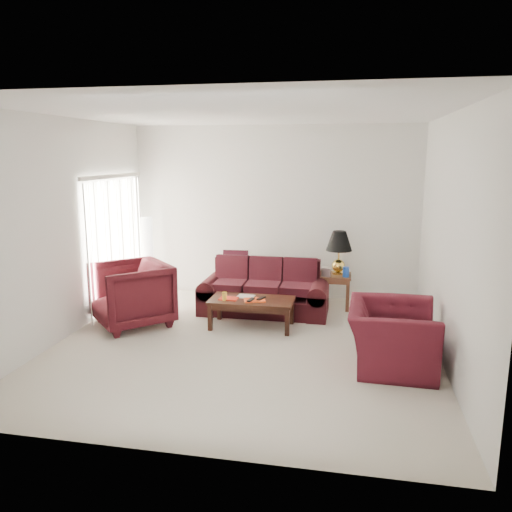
{
  "coord_description": "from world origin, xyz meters",
  "views": [
    {
      "loc": [
        1.35,
        -6.13,
        2.51
      ],
      "look_at": [
        0.0,
        0.85,
        1.05
      ],
      "focal_mm": 35.0,
      "sensor_mm": 36.0,
      "label": 1
    }
  ],
  "objects_px": {
    "end_table": "(335,291)",
    "armchair_left": "(131,294)",
    "coffee_table": "(252,313)",
    "sofa": "(264,288)",
    "armchair_right": "(392,336)",
    "floor_lamp": "(148,256)"
  },
  "relations": [
    {
      "from": "sofa",
      "to": "armchair_left",
      "type": "height_order",
      "value": "armchair_left"
    },
    {
      "from": "end_table",
      "to": "armchair_left",
      "type": "relative_size",
      "value": 0.54
    },
    {
      "from": "floor_lamp",
      "to": "armchair_right",
      "type": "relative_size",
      "value": 1.24
    },
    {
      "from": "sofa",
      "to": "armchair_left",
      "type": "relative_size",
      "value": 1.94
    },
    {
      "from": "sofa",
      "to": "coffee_table",
      "type": "distance_m",
      "value": 0.73
    },
    {
      "from": "sofa",
      "to": "armchair_left",
      "type": "xyz_separation_m",
      "value": [
        -1.82,
        -0.95,
        0.06
      ]
    },
    {
      "from": "armchair_right",
      "to": "coffee_table",
      "type": "height_order",
      "value": "armchair_right"
    },
    {
      "from": "armchair_right",
      "to": "floor_lamp",
      "type": "bearing_deg",
      "value": 61.99
    },
    {
      "from": "floor_lamp",
      "to": "armchair_right",
      "type": "height_order",
      "value": "floor_lamp"
    },
    {
      "from": "armchair_right",
      "to": "coffee_table",
      "type": "distance_m",
      "value": 2.18
    },
    {
      "from": "armchair_left",
      "to": "coffee_table",
      "type": "distance_m",
      "value": 1.8
    },
    {
      "from": "sofa",
      "to": "armchair_left",
      "type": "bearing_deg",
      "value": -156.0
    },
    {
      "from": "floor_lamp",
      "to": "end_table",
      "type": "bearing_deg",
      "value": -1.56
    },
    {
      "from": "end_table",
      "to": "coffee_table",
      "type": "xyz_separation_m",
      "value": [
        -1.16,
        -1.23,
        -0.07
      ]
    },
    {
      "from": "end_table",
      "to": "armchair_left",
      "type": "height_order",
      "value": "armchair_left"
    },
    {
      "from": "end_table",
      "to": "armchair_left",
      "type": "distance_m",
      "value": 3.28
    },
    {
      "from": "sofa",
      "to": "end_table",
      "type": "xyz_separation_m",
      "value": [
        1.11,
        0.53,
        -0.14
      ]
    },
    {
      "from": "sofa",
      "to": "coffee_table",
      "type": "relative_size",
      "value": 1.66
    },
    {
      "from": "floor_lamp",
      "to": "armchair_left",
      "type": "distance_m",
      "value": 1.64
    },
    {
      "from": "sofa",
      "to": "armchair_right",
      "type": "bearing_deg",
      "value": -46.52
    },
    {
      "from": "sofa",
      "to": "coffee_table",
      "type": "xyz_separation_m",
      "value": [
        -0.06,
        -0.7,
        -0.2
      ]
    },
    {
      "from": "armchair_left",
      "to": "coffee_table",
      "type": "relative_size",
      "value": 0.85
    }
  ]
}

